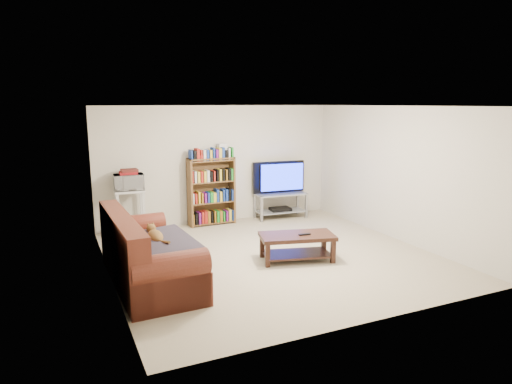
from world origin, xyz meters
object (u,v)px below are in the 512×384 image
tv_stand (280,201)px  sofa (144,259)px  bookshelf (211,190)px  coffee_table (297,242)px

tv_stand → sofa: bearing=-139.6°
bookshelf → sofa: bearing=-127.4°
sofa → coffee_table: bearing=-3.4°
sofa → tv_stand: size_ratio=2.06×
bookshelf → tv_stand: bearing=-5.2°
tv_stand → bookshelf: size_ratio=0.82×
sofa → bookshelf: size_ratio=1.69×
coffee_table → bookshelf: 2.71m
coffee_table → tv_stand: 2.72m
sofa → coffee_table: (2.38, -0.07, -0.05)m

